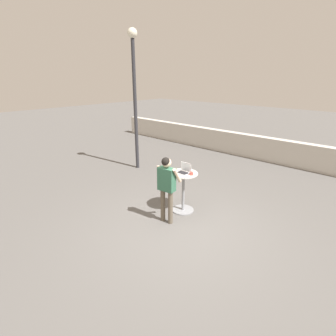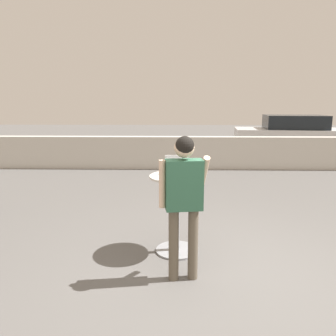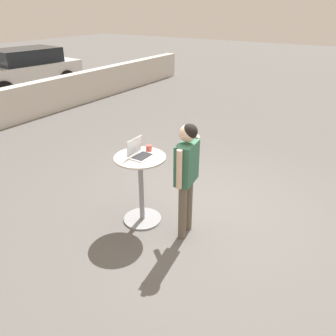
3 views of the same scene
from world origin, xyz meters
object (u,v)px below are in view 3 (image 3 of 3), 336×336
standing_person (187,169)px  parked_car_near_street (24,69)px  cafe_table (141,184)px  coffee_mug (149,148)px  laptop (139,153)px

standing_person → parked_car_near_street: 10.07m
cafe_table → standing_person: standing_person is taller
cafe_table → coffee_mug: size_ratio=8.82×
laptop → parked_car_near_street: size_ratio=0.08×
laptop → coffee_mug: bearing=0.6°
cafe_table → coffee_mug: 0.51m
laptop → standing_person: standing_person is taller
parked_car_near_street → laptop: bearing=-116.9°
cafe_table → laptop: 0.47m
cafe_table → laptop: laptop is taller
cafe_table → parked_car_near_street: size_ratio=0.25×
cafe_table → standing_person: bearing=-84.3°
cafe_table → laptop: bearing=89.4°
laptop → parked_car_near_street: parked_car_near_street is taller
cafe_table → coffee_mug: (0.23, 0.01, 0.46)m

